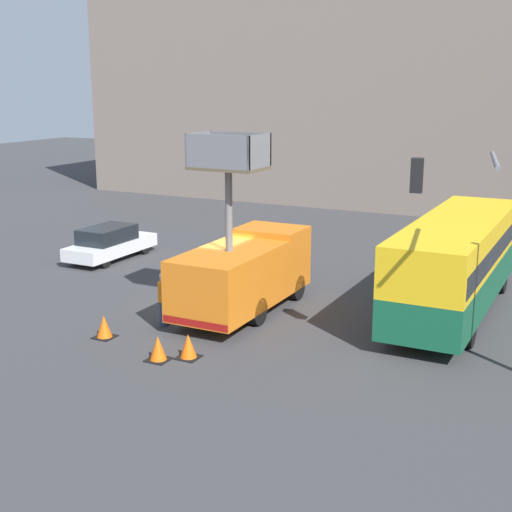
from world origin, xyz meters
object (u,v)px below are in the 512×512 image
at_px(city_bus, 456,259).
at_px(traffic_light_pole, 511,227).
at_px(road_worker_near_truck, 164,299).
at_px(road_worker_directing, 391,295).
at_px(parked_car_curbside, 110,243).
at_px(traffic_cone_near_truck, 158,349).
at_px(utility_truck, 244,269).
at_px(traffic_cone_mid_road, 188,347).
at_px(traffic_cone_far_side, 104,327).

relative_size(city_bus, traffic_light_pole, 1.68).
xyz_separation_m(traffic_light_pole, road_worker_near_truck, (-10.58, -0.27, -3.33)).
distance_m(road_worker_directing, parked_car_curbside, 14.17).
bearing_deg(parked_car_curbside, traffic_cone_near_truck, -45.72).
relative_size(utility_truck, road_worker_near_truck, 3.52).
bearing_deg(utility_truck, road_worker_directing, 13.88).
distance_m(city_bus, traffic_cone_near_truck, 10.84).
xyz_separation_m(road_worker_near_truck, parked_car_curbside, (-7.32, 6.48, -0.14)).
xyz_separation_m(city_bus, road_worker_directing, (-1.66, -2.12, -0.97)).
bearing_deg(parked_car_curbside, utility_truck, -24.15).
bearing_deg(road_worker_near_truck, parked_car_curbside, -91.88).
bearing_deg(road_worker_directing, traffic_light_pole, 3.86).
height_order(utility_truck, traffic_cone_near_truck, utility_truck).
bearing_deg(traffic_cone_mid_road, utility_truck, 97.14).
distance_m(city_bus, traffic_cone_far_side, 12.08).
height_order(road_worker_near_truck, traffic_cone_mid_road, road_worker_near_truck).
height_order(traffic_cone_near_truck, traffic_cone_mid_road, traffic_cone_near_truck).
xyz_separation_m(utility_truck, city_bus, (6.55, 3.33, 0.38)).
height_order(utility_truck, road_worker_near_truck, utility_truck).
bearing_deg(parked_car_curbside, city_bus, -2.60).
xyz_separation_m(utility_truck, traffic_cone_far_side, (-2.71, -4.27, -1.21)).
bearing_deg(traffic_light_pole, city_bus, 113.22).
xyz_separation_m(road_worker_near_truck, traffic_cone_near_truck, (1.56, -2.63, -0.56)).
relative_size(road_worker_directing, traffic_cone_near_truck, 2.57).
height_order(utility_truck, city_bus, utility_truck).
distance_m(road_worker_near_truck, traffic_cone_near_truck, 3.11).
relative_size(traffic_light_pole, traffic_cone_mid_road, 8.50).
height_order(traffic_light_pole, traffic_cone_far_side, traffic_light_pole).
relative_size(traffic_light_pole, traffic_cone_far_side, 8.58).
distance_m(road_worker_directing, traffic_cone_far_side, 9.39).
distance_m(city_bus, road_worker_directing, 2.86).
distance_m(traffic_cone_near_truck, traffic_cone_far_side, 2.72).
height_order(city_bus, traffic_cone_mid_road, city_bus).
bearing_deg(city_bus, parked_car_curbside, 102.14).
bearing_deg(traffic_light_pole, traffic_cone_mid_road, -164.20).
xyz_separation_m(road_worker_directing, traffic_cone_far_side, (-7.60, -5.48, -0.61)).
distance_m(traffic_cone_mid_road, parked_car_curbside, 12.85).
xyz_separation_m(city_bus, road_worker_near_truck, (-8.23, -5.77, -1.02)).
bearing_deg(road_worker_directing, traffic_cone_mid_road, -83.08).
distance_m(utility_truck, traffic_cone_far_side, 5.20).
xyz_separation_m(traffic_cone_mid_road, traffic_cone_far_side, (-3.28, 0.26, -0.00)).
distance_m(utility_truck, road_worker_directing, 5.07).
distance_m(road_worker_near_truck, traffic_cone_mid_road, 3.12).
bearing_deg(traffic_cone_far_side, utility_truck, 57.59).
bearing_deg(utility_truck, traffic_cone_mid_road, -82.86).
bearing_deg(city_bus, utility_truck, 131.69).
relative_size(city_bus, traffic_cone_far_side, 14.44).
distance_m(utility_truck, traffic_light_pole, 9.55).
bearing_deg(city_bus, traffic_light_pole, -142.04).
bearing_deg(utility_truck, traffic_cone_near_truck, -91.33).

